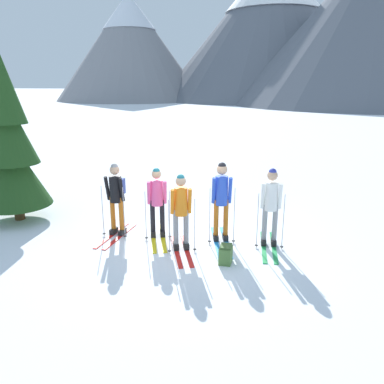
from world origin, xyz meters
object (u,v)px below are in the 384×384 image
Objects in this scene: skier_in_white at (271,204)px; backpack_on_snow_front at (226,254)px; pine_tree_near at (11,147)px; skier_in_blue at (221,197)px; skier_in_orange at (181,210)px; skier_in_pink at (157,200)px; skier_in_black at (116,195)px.

backpack_on_snow_front is at bearing -127.41° from skier_in_white.
pine_tree_near is (-6.46, 0.29, 0.97)m from skier_in_white.
skier_in_blue is 1.04× the size of skier_in_white.
backpack_on_snow_front is at bearing -22.71° from skier_in_orange.
backpack_on_snow_front is (-0.81, -1.06, -0.77)m from skier_in_white.
skier_in_pink is 4.07m from pine_tree_near.
skier_in_orange reaches higher than skier_in_pink.
skier_in_black is 3.14m from pine_tree_near.
skier_in_black reaches higher than skier_in_pink.
pine_tree_near reaches higher than backpack_on_snow_front.
skier_in_white is 0.41× the size of pine_tree_near.
skier_in_black is 4.53× the size of backpack_on_snow_front.
skier_in_white is at bearing 1.40° from skier_in_pink.
skier_in_blue is (0.75, 0.69, 0.13)m from skier_in_orange.
skier_in_pink is 0.40× the size of pine_tree_near.
skier_in_white reaches higher than skier_in_pink.
skier_in_orange is 0.40× the size of pine_tree_near.
skier_in_black reaches higher than skier_in_orange.
skier_in_pink reaches higher than backpack_on_snow_front.
skier_in_pink is at bearing 141.10° from skier_in_orange.
skier_in_pink is 2.12m from backpack_on_snow_front.
skier_in_white is at bearing 2.02° from skier_in_black.
skier_in_blue is (1.46, 0.12, 0.14)m from skier_in_pink.
skier_in_black is 1.02× the size of skier_in_pink.
skier_in_white is at bearing -2.55° from pine_tree_near.
skier_in_black reaches higher than backpack_on_snow_front.
pine_tree_near reaches higher than skier_in_white.
skier_in_black is at bearing 163.12° from skier_in_orange.
skier_in_black is 3.51m from skier_in_white.
skier_in_orange is at bearing -11.23° from pine_tree_near.
pine_tree_near reaches higher than skier_in_orange.
pine_tree_near is at bearing 174.90° from skier_in_pink.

